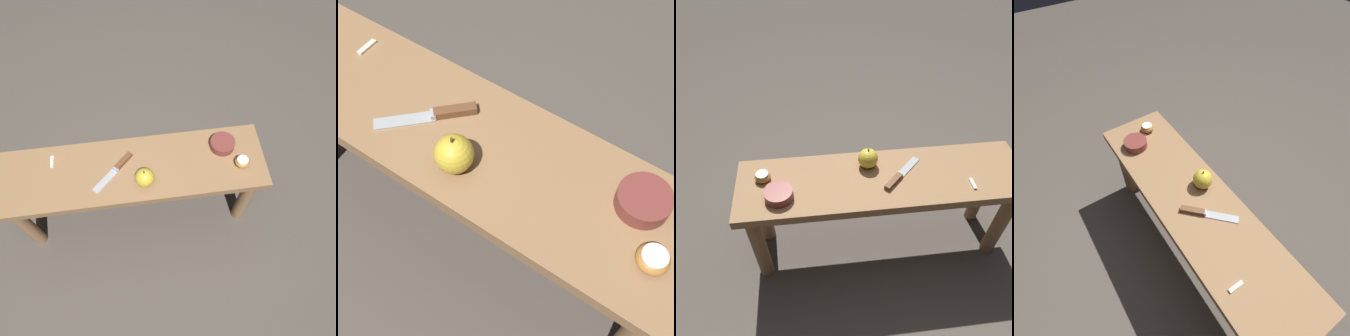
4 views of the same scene
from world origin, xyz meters
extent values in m
plane|color=#4C443D|center=(0.00, 0.00, 0.00)|extent=(8.00, 8.00, 0.00)
cube|color=olive|center=(0.00, 0.00, 0.47)|extent=(1.22, 0.33, 0.04)
cylinder|color=olive|center=(-0.55, -0.11, 0.22)|extent=(0.06, 0.06, 0.45)
cylinder|color=olive|center=(0.55, -0.11, 0.22)|extent=(0.06, 0.06, 0.45)
cylinder|color=olive|center=(-0.55, 0.11, 0.22)|extent=(0.06, 0.06, 0.45)
cylinder|color=olive|center=(0.55, 0.11, 0.22)|extent=(0.06, 0.06, 0.45)
cube|color=#9EA0A5|center=(0.12, 0.05, 0.49)|extent=(0.12, 0.12, 0.00)
cube|color=#9EA0A5|center=(0.07, 0.00, 0.50)|extent=(0.03, 0.03, 0.02)
cube|color=brown|center=(0.03, -0.04, 0.50)|extent=(0.09, 0.09, 0.02)
sphere|color=gold|center=(-0.06, 0.08, 0.53)|extent=(0.09, 0.09, 0.09)
cylinder|color=#4C3319|center=(-0.06, 0.08, 0.58)|extent=(0.01, 0.01, 0.02)
ellipsoid|color=#B27233|center=(-0.50, 0.04, 0.51)|extent=(0.07, 0.07, 0.04)
cylinder|color=silver|center=(-0.50, 0.04, 0.52)|extent=(0.05, 0.05, 0.00)
cube|color=silver|center=(0.35, -0.08, 0.49)|extent=(0.01, 0.06, 0.01)
cylinder|color=brown|center=(-0.43, -0.06, 0.51)|extent=(0.11, 0.11, 0.04)
camera|label=1|loc=(-0.07, 0.72, 1.78)|focal=35.00mm
camera|label=2|loc=(-0.46, 0.47, 1.34)|focal=50.00mm
camera|label=3|loc=(-0.27, -0.91, 1.48)|focal=35.00mm
camera|label=4|loc=(0.45, -0.37, 1.44)|focal=28.00mm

